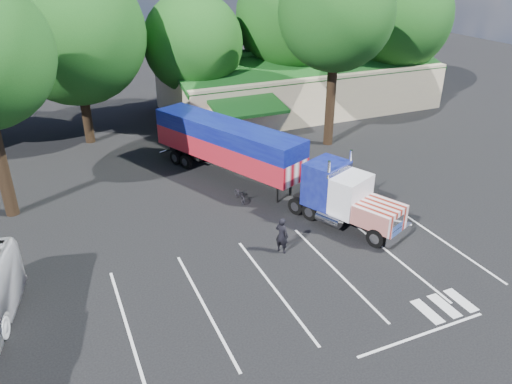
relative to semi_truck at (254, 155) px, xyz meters
name	(u,v)px	position (x,y,z in m)	size (l,w,h in m)	color
ground	(226,225)	(-3.31, -3.73, -2.15)	(120.00, 120.00, 0.00)	black
event_hall	(297,84)	(10.43, 14.08, 0.06)	(24.20, 14.12, 5.55)	tan
tree_row_c	(74,34)	(-8.31, 12.47, 5.89)	(10.00, 10.00, 13.05)	black
tree_row_d	(193,43)	(0.69, 13.77, 4.43)	(8.00, 8.00, 10.60)	black
tree_row_e	(291,17)	(9.69, 14.27, 5.93)	(9.60, 9.60, 12.90)	black
tree_row_f	(394,16)	(19.69, 13.07, 5.64)	(10.40, 10.40, 13.00)	black
tree_near_right	(336,13)	(8.19, 4.77, 7.31)	(8.00, 8.00, 13.50)	black
semi_truck	(254,155)	(0.00, 0.00, 0.00)	(9.28, 17.51, 3.80)	black
woman	(282,235)	(-1.71, -7.26, -1.21)	(0.68, 0.45, 1.88)	black
bicycle	(240,194)	(-1.51, -1.32, -1.75)	(0.53, 1.51, 0.80)	black
silver_sedan	(239,138)	(1.69, 6.77, -1.40)	(1.60, 4.58, 1.51)	#9B9DA2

